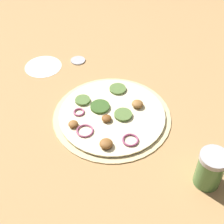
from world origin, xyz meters
name	(u,v)px	position (x,y,z in m)	size (l,w,h in m)	color
ground_plane	(112,116)	(0.00, 0.00, 0.00)	(3.00, 3.00, 0.00)	tan
pizza	(111,115)	(0.00, 0.00, 0.01)	(0.32, 0.32, 0.03)	beige
spice_jar	(210,169)	(-0.28, -0.09, 0.05)	(0.06, 0.06, 0.09)	#4C7F42
loose_cap	(78,60)	(0.28, -0.02, 0.00)	(0.05, 0.05, 0.01)	#B2B2B7
flour_patch	(43,66)	(0.30, 0.09, 0.00)	(0.12, 0.12, 0.00)	white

